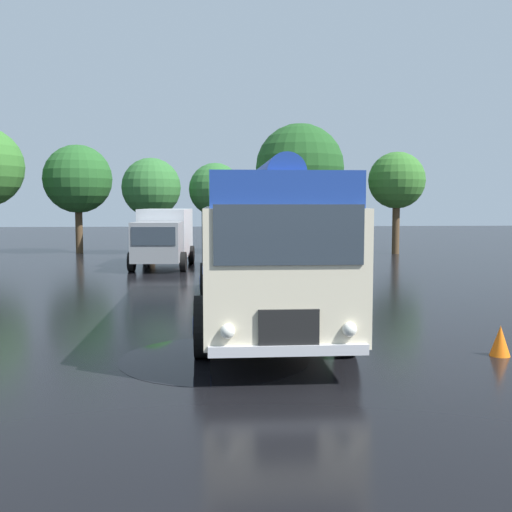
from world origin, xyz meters
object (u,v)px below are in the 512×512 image
car_near_left (228,248)px  vintage_bus (261,240)px  traffic_cone (500,341)px  box_van (164,235)px  car_mid_left (294,247)px

car_near_left → vintage_bus: bearing=-88.0°
vintage_bus → traffic_cone: vintage_bus is taller
box_van → traffic_cone: bearing=-66.0°
vintage_bus → car_mid_left: bearing=78.6°
traffic_cone → car_mid_left: bearing=95.6°
vintage_bus → car_near_left: (-0.42, 12.12, -1.05)m
car_near_left → traffic_cone: bearing=-74.0°
car_mid_left → box_van: bearing=175.3°
car_mid_left → car_near_left: bearing=-176.7°
box_van → traffic_cone: box_van is taller
traffic_cone → vintage_bus: bearing=139.8°
vintage_bus → traffic_cone: 5.51m
car_mid_left → traffic_cone: bearing=-84.4°
vintage_bus → car_near_left: size_ratio=2.36×
car_near_left → box_van: 2.89m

